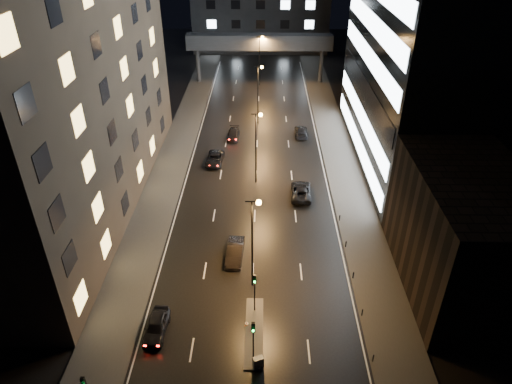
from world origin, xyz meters
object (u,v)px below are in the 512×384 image
car_away_d (233,134)px  car_toward_b (301,131)px  car_away_a (156,326)px  car_away_c (215,159)px  car_toward_a (301,191)px  utility_cabinet (258,362)px  car_away_b (235,252)px

car_away_d → car_toward_b: 11.16m
car_away_a → car_away_c: car_away_a is taller
car_away_a → car_toward_b: car_away_a is taller
car_toward_a → utility_cabinet: 26.84m
car_toward_b → utility_cabinet: (-6.48, -44.89, -0.02)m
car_away_a → car_away_b: bearing=60.4°
car_away_a → car_away_b: size_ratio=0.92×
car_away_a → utility_cabinet: car_away_a is taller
car_away_c → car_toward_a: bearing=-32.6°
car_away_a → car_away_c: bearing=88.2°
car_away_b → car_toward_b: car_away_b is taller
car_away_b → car_toward_a: size_ratio=0.88×
car_toward_b → car_away_d: bearing=6.8°
car_away_b → car_away_c: bearing=104.0°
car_away_b → car_toward_b: size_ratio=0.97×
car_away_c → utility_cabinet: car_away_c is taller
utility_cabinet → car_away_b: bearing=80.0°
car_toward_b → car_toward_a: bearing=87.0°
car_away_b → car_toward_a: (7.91, 12.48, -0.04)m
car_away_d → utility_cabinet: bearing=-81.9°
car_away_d → car_toward_b: car_toward_b is taller
car_away_c → car_toward_a: size_ratio=0.94×
car_away_a → car_away_d: car_away_a is taller
car_away_b → car_toward_a: car_away_b is taller
car_away_d → car_toward_b: (11.10, 1.15, 0.07)m
car_away_b → car_away_c: 21.67m
car_away_a → car_away_d: bearing=85.9°
car_away_d → utility_cabinet: size_ratio=4.11×
car_toward_a → car_toward_b: 18.61m
car_toward_a → car_toward_b: car_toward_a is taller
car_away_c → car_toward_b: car_toward_b is taller
car_away_c → utility_cabinet: 35.77m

